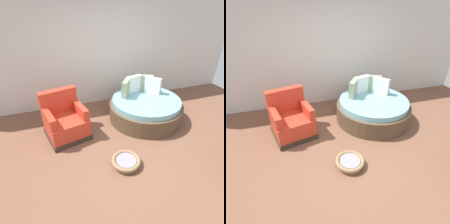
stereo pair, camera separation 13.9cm
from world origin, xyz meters
The scene contains 5 objects.
ground_plane centered at (0.00, 0.00, -0.01)m, with size 8.00×8.00×0.02m, color brown.
back_wall centered at (0.00, 2.37, 1.57)m, with size 8.00×0.12×3.15m, color silver.
round_daybed centered at (0.78, 1.12, 0.27)m, with size 1.71×1.71×0.92m.
red_armchair centered at (-1.09, 1.06, 0.33)m, with size 0.96×0.96×0.94m.
pet_basket centered at (-0.23, -0.15, 0.07)m, with size 0.51×0.51×0.13m.
Camera 2 is at (-1.08, -2.33, 2.51)m, focal length 30.09 mm.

